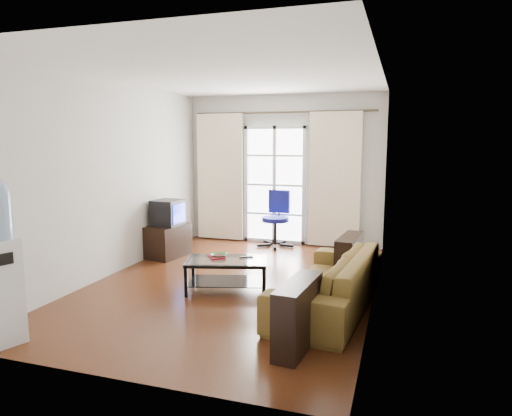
{
  "coord_description": "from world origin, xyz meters",
  "views": [
    {
      "loc": [
        2.07,
        -5.49,
        1.88
      ],
      "look_at": [
        0.2,
        0.35,
        0.97
      ],
      "focal_mm": 32.0,
      "sensor_mm": 36.0,
      "label": 1
    }
  ],
  "objects_px": {
    "sofa": "(329,281)",
    "crt_tv": "(167,213)",
    "task_chair": "(276,230)",
    "coffee_table": "(227,271)",
    "tv_stand": "(167,241)"
  },
  "relations": [
    {
      "from": "task_chair",
      "to": "crt_tv",
      "type": "bearing_deg",
      "value": -136.16
    },
    {
      "from": "coffee_table",
      "to": "task_chair",
      "type": "xyz_separation_m",
      "value": [
        -0.07,
        2.59,
        0.03
      ]
    },
    {
      "from": "sofa",
      "to": "tv_stand",
      "type": "xyz_separation_m",
      "value": [
        -2.87,
        1.51,
        -0.05
      ]
    },
    {
      "from": "coffee_table",
      "to": "task_chair",
      "type": "height_order",
      "value": "task_chair"
    },
    {
      "from": "coffee_table",
      "to": "tv_stand",
      "type": "bearing_deg",
      "value": 139.9
    },
    {
      "from": "coffee_table",
      "to": "crt_tv",
      "type": "distance_m",
      "value": 2.09
    },
    {
      "from": "tv_stand",
      "to": "crt_tv",
      "type": "relative_size",
      "value": 1.46
    },
    {
      "from": "tv_stand",
      "to": "task_chair",
      "type": "relative_size",
      "value": 0.72
    },
    {
      "from": "sofa",
      "to": "crt_tv",
      "type": "bearing_deg",
      "value": -112.13
    },
    {
      "from": "sofa",
      "to": "coffee_table",
      "type": "xyz_separation_m",
      "value": [
        -1.31,
        0.2,
        -0.05
      ]
    },
    {
      "from": "sofa",
      "to": "crt_tv",
      "type": "xyz_separation_m",
      "value": [
        -2.87,
        1.52,
        0.41
      ]
    },
    {
      "from": "tv_stand",
      "to": "crt_tv",
      "type": "height_order",
      "value": "crt_tv"
    },
    {
      "from": "sofa",
      "to": "task_chair",
      "type": "relative_size",
      "value": 2.24
    },
    {
      "from": "coffee_table",
      "to": "crt_tv",
      "type": "height_order",
      "value": "crt_tv"
    },
    {
      "from": "crt_tv",
      "to": "task_chair",
      "type": "height_order",
      "value": "task_chair"
    }
  ]
}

